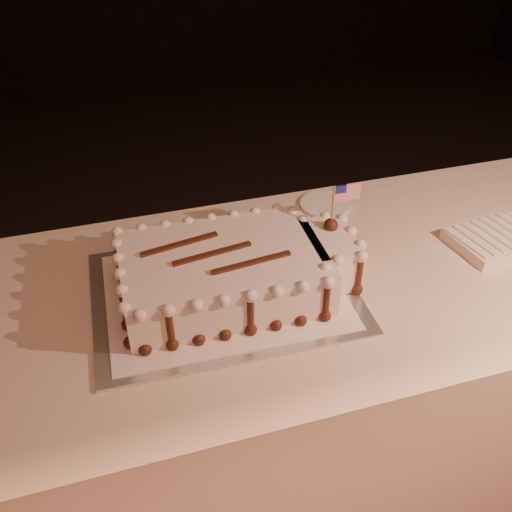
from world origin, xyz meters
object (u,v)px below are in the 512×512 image
object	(u,v)px
sheet_cake	(237,270)
napkin_stack	(495,239)
banquet_table	(333,372)
side_plate	(325,205)
cake_board	(224,292)

from	to	relation	value
sheet_cake	napkin_stack	xyz separation A→B (m)	(0.71, -0.01, -0.05)
banquet_table	side_plate	world-z (taller)	side_plate
cake_board	sheet_cake	world-z (taller)	sheet_cake
banquet_table	side_plate	xyz separation A→B (m)	(0.07, 0.30, 0.38)
side_plate	cake_board	bearing A→B (deg)	-142.28
sheet_cake	banquet_table	bearing A→B (deg)	-0.52
sheet_cake	cake_board	bearing A→B (deg)	178.30
cake_board	napkin_stack	bearing A→B (deg)	0.90
cake_board	side_plate	size ratio (longest dim) A/B	4.18
banquet_table	sheet_cake	world-z (taller)	sheet_cake
cake_board	napkin_stack	world-z (taller)	napkin_stack
cake_board	sheet_cake	bearing A→B (deg)	0.14
side_plate	banquet_table	bearing A→B (deg)	-102.73
sheet_cake	napkin_stack	bearing A→B (deg)	-0.90
sheet_cake	side_plate	distance (m)	0.46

